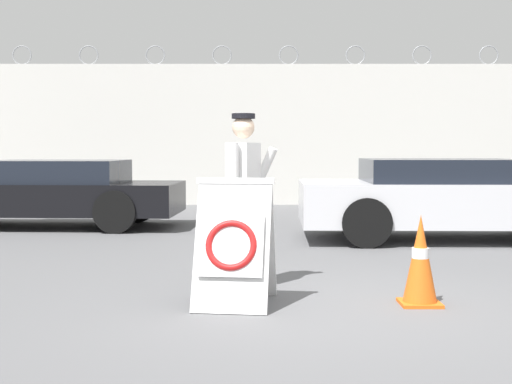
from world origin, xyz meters
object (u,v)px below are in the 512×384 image
traffic_cone_near (422,260)px  parked_car_front_coupe (49,192)px  parked_car_rear_sedan (453,198)px  security_guard (245,192)px  barricade_sign (236,242)px

traffic_cone_near → parked_car_front_coupe: parked_car_front_coupe is taller
parked_car_rear_sedan → traffic_cone_near: bearing=-107.2°
security_guard → barricade_sign: bearing=-165.5°
security_guard → traffic_cone_near: security_guard is taller
barricade_sign → traffic_cone_near: (1.62, 0.01, -0.16)m
security_guard → traffic_cone_near: size_ratio=2.15×
parked_car_rear_sedan → barricade_sign: bearing=-123.7°
barricade_sign → security_guard: (0.07, 0.79, 0.39)m
parked_car_front_coupe → parked_car_rear_sedan: bearing=168.1°
barricade_sign → security_guard: 0.89m
security_guard → parked_car_rear_sedan: bearing=-20.5°
traffic_cone_near → parked_car_rear_sedan: 4.65m
barricade_sign → parked_car_rear_sedan: parked_car_rear_sedan is taller
barricade_sign → traffic_cone_near: bearing=7.9°
security_guard → parked_car_front_coupe: bearing=52.4°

